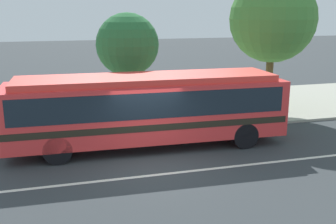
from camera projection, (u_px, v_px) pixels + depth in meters
The scene contains 8 objects.
ground_plane at pixel (153, 166), 13.65m from camera, with size 120.00×120.00×0.00m, color #33393C.
sidewalk_slab at pixel (119, 112), 20.54m from camera, with size 60.00×8.00×0.12m, color #A09F90.
lane_stripe_center at pixel (158, 175), 12.90m from camera, with size 56.00×0.16×0.01m, color silver.
transit_bus at pixel (148, 106), 15.24m from camera, with size 10.59×2.88×2.78m.
pedestrian_waiting_near_sign at pixel (178, 101), 18.40m from camera, with size 0.46×0.46×1.66m.
bus_stop_sign at pixel (230, 91), 18.08m from camera, with size 0.12×0.44×2.33m.
street_tree_near_stop at pixel (127, 45), 18.05m from camera, with size 2.85×2.85×4.95m.
street_tree_mid_block at pixel (273, 19), 19.93m from camera, with size 4.33×4.33×6.77m.
Camera 1 is at (-2.90, -12.44, 5.16)m, focal length 42.74 mm.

